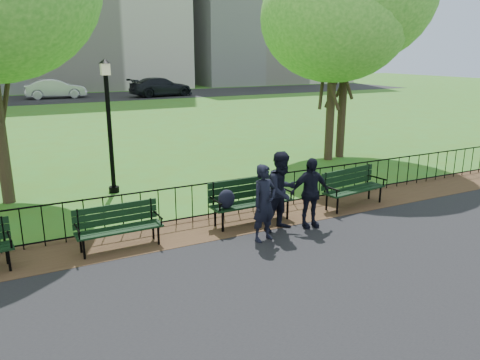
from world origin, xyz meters
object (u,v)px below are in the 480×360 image
tree_near_e (335,18)px  park_bench_left_a (118,222)px  park_bench_right_a (352,184)px  person_mid (282,191)px  person_left (264,203)px  sedan_dark (161,87)px  park_bench_main (242,197)px  lamppost (109,122)px  person_right (310,193)px  sedan_silver (55,89)px

tree_near_e → park_bench_left_a: bearing=-152.3°
park_bench_right_a → person_mid: 2.58m
person_left → sedan_dark: 33.80m
person_mid → park_bench_main: bearing=121.1°
park_bench_main → person_mid: person_mid is taller
lamppost → tree_near_e: size_ratio=0.51×
park_bench_right_a → person_right: size_ratio=1.18×
person_mid → sedan_dark: person_mid is taller
park_bench_main → tree_near_e: bearing=36.4°
sedan_silver → lamppost: bearing=178.7°
tree_near_e → sedan_dark: (2.38, 27.20, -4.10)m
sedan_dark → sedan_silver: bearing=69.4°
person_right → sedan_silver: (-1.57, 34.73, 0.02)m
park_bench_right_a → lamppost: bearing=134.7°
park_bench_right_a → person_left: bearing=-170.3°
person_left → sedan_silver: 34.95m
person_right → sedan_silver: 34.76m
park_bench_left_a → park_bench_right_a: bearing=-1.5°
park_bench_right_a → lamppost: (-5.15, 3.97, 1.40)m
sedan_dark → park_bench_main: bearing=159.1°
park_bench_main → person_right: (1.28, -0.82, 0.14)m
park_bench_main → person_right: bearing=-33.7°
lamppost → person_right: 5.90m
park_bench_right_a → sedan_silver: sedan_silver is taller
sedan_silver → person_left: bearing=-177.5°
park_bench_main → park_bench_left_a: bearing=179.8°
person_left → person_right: size_ratio=1.02×
park_bench_right_a → person_left: size_ratio=1.16×
lamppost → person_right: bearing=-54.9°
tree_near_e → sedan_silver: bearing=101.9°
lamppost → park_bench_right_a: bearing=-37.6°
park_bench_right_a → sedan_silver: (-3.40, 33.97, 0.23)m
person_right → park_bench_left_a: bearing=176.5°
person_left → sedan_dark: sedan_dark is taller
park_bench_main → park_bench_left_a: (-2.81, -0.04, -0.11)m
person_left → person_mid: 0.74m
person_left → sedan_dark: (8.30, 32.76, 0.00)m
park_bench_main → park_bench_right_a: size_ratio=1.05×
park_bench_right_a → person_left: person_left is taller
lamppost → person_mid: bearing=-59.9°
person_left → person_mid: (0.65, 0.34, 0.07)m
park_bench_main → tree_near_e: size_ratio=0.28×
tree_near_e → lamppost: bearing=-175.6°
tree_near_e → person_right: 8.17m
lamppost → person_mid: size_ratio=2.06×
park_bench_left_a → person_right: person_right is taller
park_bench_main → sedan_dark: (8.28, 31.72, 0.16)m
park_bench_left_a → sedan_dark: sedan_dark is taller
park_bench_left_a → person_left: size_ratio=1.05×
tree_near_e → person_right: size_ratio=4.48×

